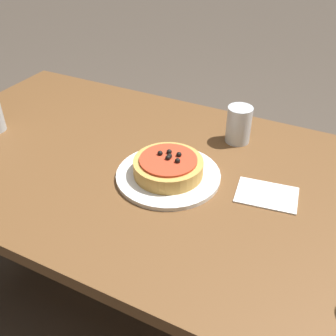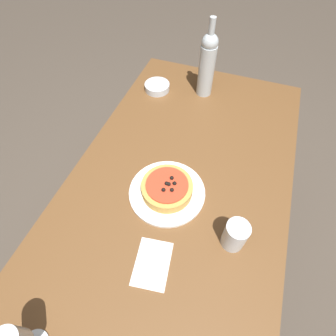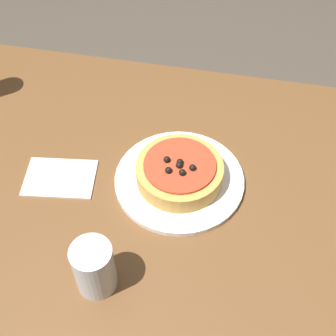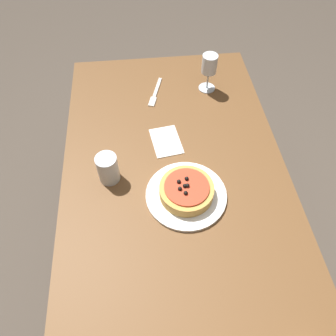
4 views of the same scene
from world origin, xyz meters
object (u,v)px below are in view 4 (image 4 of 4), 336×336
at_px(wine_glass, 209,66).
at_px(water_cup, 108,169).
at_px(fork, 155,94).
at_px(pizza, 186,189).
at_px(dinner_plate, 186,194).
at_px(dining_table, 178,208).

distance_m(wine_glass, water_cup, 0.62).
bearing_deg(fork, water_cup, -6.93).
xyz_separation_m(pizza, water_cup, (-0.10, -0.26, 0.02)).
relative_size(wine_glass, water_cup, 1.51).
relative_size(pizza, water_cup, 1.65).
height_order(dinner_plate, water_cup, water_cup).
bearing_deg(pizza, fork, -173.31).
xyz_separation_m(dining_table, pizza, (-0.00, 0.02, 0.12)).
bearing_deg(wine_glass, pizza, -17.21).
relative_size(dinner_plate, pizza, 1.51).
height_order(dinner_plate, wine_glass, wine_glass).
distance_m(dining_table, fork, 0.54).
relative_size(wine_glass, fork, 0.90).
height_order(dining_table, dinner_plate, dinner_plate).
bearing_deg(pizza, dinner_plate, 91.81).
xyz_separation_m(wine_glass, fork, (0.01, -0.23, -0.11)).
relative_size(dinner_plate, water_cup, 2.48).
bearing_deg(dinner_plate, pizza, -88.19).
xyz_separation_m(pizza, fork, (-0.53, -0.06, -0.03)).
bearing_deg(pizza, water_cup, -111.07).
height_order(pizza, wine_glass, wine_glass).
relative_size(dining_table, fork, 8.60).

